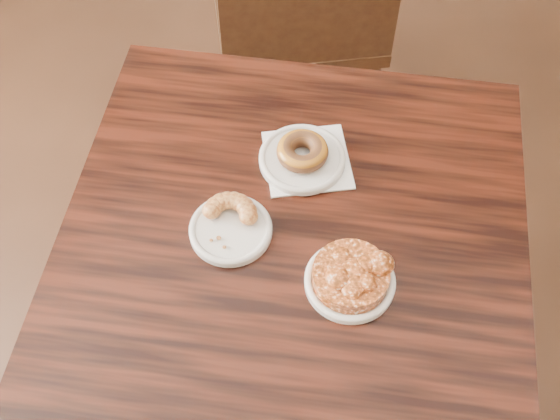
% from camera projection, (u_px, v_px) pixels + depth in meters
% --- Properties ---
extents(cafe_table, '(0.85, 0.85, 0.75)m').
position_uv_depth(cafe_table, '(291.00, 319.00, 1.54)').
color(cafe_table, black).
rests_on(cafe_table, floor).
extents(chair_far, '(0.62, 0.62, 0.90)m').
position_uv_depth(chair_far, '(296.00, 14.00, 1.99)').
color(chair_far, black).
rests_on(chair_far, floor).
extents(napkin, '(0.20, 0.20, 0.00)m').
position_uv_depth(napkin, '(307.00, 160.00, 1.31)').
color(napkin, white).
rests_on(napkin, cafe_table).
extents(plate_donut, '(0.16, 0.16, 0.01)m').
position_uv_depth(plate_donut, '(302.00, 159.00, 1.30)').
color(plate_donut, silver).
rests_on(plate_donut, napkin).
extents(plate_cruller, '(0.14, 0.14, 0.01)m').
position_uv_depth(plate_cruller, '(231.00, 230.00, 1.21)').
color(plate_cruller, silver).
rests_on(plate_cruller, cafe_table).
extents(plate_fritter, '(0.15, 0.15, 0.01)m').
position_uv_depth(plate_fritter, '(350.00, 282.00, 1.16)').
color(plate_fritter, white).
rests_on(plate_fritter, cafe_table).
extents(glazed_donut, '(0.10, 0.10, 0.03)m').
position_uv_depth(glazed_donut, '(302.00, 151.00, 1.28)').
color(glazed_donut, brown).
rests_on(glazed_donut, plate_donut).
extents(apple_fritter, '(0.17, 0.17, 0.04)m').
position_uv_depth(apple_fritter, '(351.00, 274.00, 1.13)').
color(apple_fritter, '#451C07').
rests_on(apple_fritter, plate_fritter).
extents(cruller_fragment, '(0.11, 0.11, 0.03)m').
position_uv_depth(cruller_fragment, '(230.00, 223.00, 1.20)').
color(cruller_fragment, brown).
rests_on(cruller_fragment, plate_cruller).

